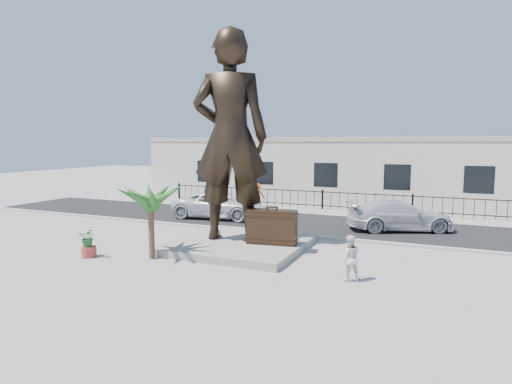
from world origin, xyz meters
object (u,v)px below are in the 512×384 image
(suitcase, at_px, (272,227))
(car_white, at_px, (220,205))
(statue, at_px, (230,137))
(tourist, at_px, (349,258))

(suitcase, relative_size, car_white, 0.37)
(statue, height_order, tourist, statue)
(tourist, bearing_deg, suitcase, -57.53)
(suitcase, distance_m, car_white, 8.05)
(tourist, height_order, car_white, car_white)
(car_white, bearing_deg, statue, -153.65)
(suitcase, xyz_separation_m, tourist, (3.57, -2.42, -0.26))
(statue, xyz_separation_m, car_white, (-3.59, 5.67, -3.81))
(suitcase, bearing_deg, car_white, 125.23)
(statue, xyz_separation_m, suitcase, (1.93, -0.18, -3.57))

